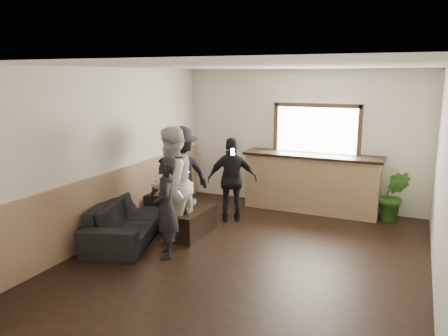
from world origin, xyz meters
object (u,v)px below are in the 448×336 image
at_px(sofa, 130,217).
at_px(person_d, 232,180).
at_px(bar_counter, 312,179).
at_px(coffee_table, 190,222).
at_px(person_b, 171,184).
at_px(cup_b, 189,211).
at_px(cup_a, 192,202).
at_px(potted_plant, 393,196).
at_px(person_a, 166,207).
at_px(person_c, 180,176).

height_order(sofa, person_d, person_d).
relative_size(bar_counter, coffee_table, 2.70).
height_order(person_b, person_d, person_b).
bearing_deg(cup_b, coffee_table, 114.87).
bearing_deg(sofa, person_d, -57.93).
bearing_deg(cup_a, person_d, 58.29).
distance_m(coffee_table, potted_plant, 3.80).
height_order(coffee_table, potted_plant, potted_plant).
bearing_deg(cup_b, person_a, -86.93).
bearing_deg(cup_a, cup_b, -69.36).
height_order(bar_counter, sofa, bar_counter).
bearing_deg(potted_plant, cup_b, -142.19).
xyz_separation_m(coffee_table, person_b, (-0.18, -0.29, 0.72)).
bearing_deg(potted_plant, coffee_table, -145.30).
relative_size(sofa, person_b, 1.21).
xyz_separation_m(cup_b, person_a, (0.04, -0.77, 0.28)).
bearing_deg(cup_a, bar_counter, 50.04).
bearing_deg(sofa, person_c, -42.94).
xyz_separation_m(bar_counter, cup_a, (-1.65, -1.97, -0.14)).
bearing_deg(coffee_table, potted_plant, 34.70).
height_order(coffee_table, person_a, person_a).
xyz_separation_m(bar_counter, person_b, (-1.75, -2.49, 0.30)).
xyz_separation_m(coffee_table, person_a, (0.13, -0.96, 0.54)).
height_order(bar_counter, cup_a, bar_counter).
bearing_deg(person_a, coffee_table, 156.95).
height_order(sofa, person_a, person_a).
relative_size(coffee_table, cup_b, 10.68).
height_order(bar_counter, person_b, bar_counter).
distance_m(coffee_table, person_d, 1.18).
distance_m(sofa, person_a, 1.19).
relative_size(potted_plant, person_d, 0.62).
bearing_deg(person_c, potted_plant, 145.70).
height_order(cup_a, person_d, person_d).
xyz_separation_m(bar_counter, coffee_table, (-1.57, -2.21, -0.42)).
distance_m(potted_plant, person_b, 4.13).
distance_m(sofa, person_d, 1.97).
height_order(cup_a, potted_plant, potted_plant).
height_order(coffee_table, person_c, person_c).
bearing_deg(person_a, sofa, -145.75).
height_order(sofa, potted_plant, potted_plant).
xyz_separation_m(potted_plant, person_c, (-3.55, -1.71, 0.41)).
distance_m(person_c, person_d, 0.96).
bearing_deg(cup_b, person_b, -160.27).
bearing_deg(bar_counter, cup_a, -129.96).
height_order(bar_counter, coffee_table, bar_counter).
distance_m(cup_b, potted_plant, 3.84).
distance_m(sofa, potted_plant, 4.80).
bearing_deg(bar_counter, sofa, -132.26).
bearing_deg(person_d, person_c, 8.08).
bearing_deg(person_b, potted_plant, 131.14).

